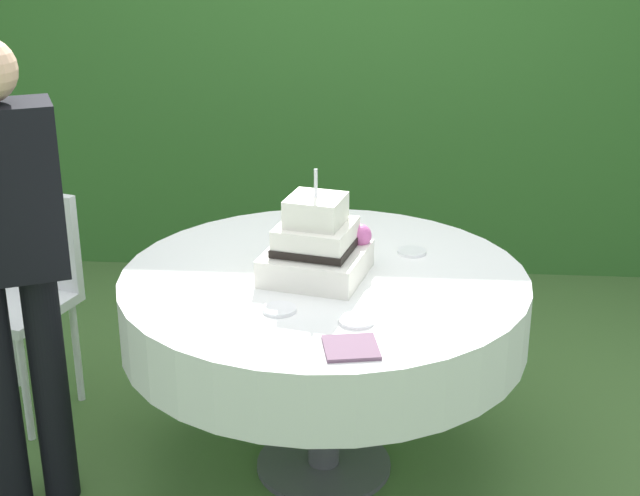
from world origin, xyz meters
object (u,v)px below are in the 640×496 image
object	(u,v)px
serving_plate_left	(356,321)
garden_chair	(23,282)
napkin_stack	(351,348)
serving_plate_far	(280,309)
standing_person	(7,252)
serving_plate_near	(412,252)
cake_table	(324,306)
wedding_cake	(317,246)

from	to	relation	value
serving_plate_left	garden_chair	distance (m)	1.55
serving_plate_left	napkin_stack	size ratio (longest dim) A/B	0.70
serving_plate_left	serving_plate_far	bearing A→B (deg)	165.25
serving_plate_far	standing_person	size ratio (longest dim) A/B	0.07
serving_plate_near	serving_plate_far	size ratio (longest dim) A/B	0.99
cake_table	serving_plate_near	world-z (taller)	serving_plate_near
serving_plate_near	serving_plate_left	distance (m)	0.61
wedding_cake	standing_person	size ratio (longest dim) A/B	0.24
cake_table	serving_plate_left	world-z (taller)	serving_plate_left
serving_plate_far	standing_person	world-z (taller)	standing_person
serving_plate_left	standing_person	size ratio (longest dim) A/B	0.07
serving_plate_far	garden_chair	xyz separation A→B (m)	(-1.10, 0.67, -0.24)
serving_plate_far	serving_plate_near	bearing A→B (deg)	51.21
napkin_stack	wedding_cake	bearing A→B (deg)	104.69
garden_chair	standing_person	world-z (taller)	standing_person
serving_plate_left	napkin_stack	world-z (taller)	same
wedding_cake	garden_chair	distance (m)	1.30
serving_plate_near	garden_chair	world-z (taller)	garden_chair
cake_table	wedding_cake	bearing A→B (deg)	-151.51
serving_plate_near	standing_person	size ratio (longest dim) A/B	0.07
serving_plate_far	napkin_stack	xyz separation A→B (m)	(0.23, -0.24, -0.00)
cake_table	serving_plate_far	distance (m)	0.34
serving_plate_far	napkin_stack	distance (m)	0.33
serving_plate_near	garden_chair	distance (m)	1.55
wedding_cake	serving_plate_far	xyz separation A→B (m)	(-0.09, -0.29, -0.10)
wedding_cake	serving_plate_left	distance (m)	0.39
serving_plate_far	serving_plate_left	xyz separation A→B (m)	(0.24, -0.06, 0.00)
standing_person	serving_plate_near	bearing A→B (deg)	21.07
cake_table	standing_person	size ratio (longest dim) A/B	0.87
wedding_cake	napkin_stack	distance (m)	0.55
napkin_stack	garden_chair	world-z (taller)	garden_chair
serving_plate_left	napkin_stack	distance (m)	0.18
cake_table	serving_plate_left	xyz separation A→B (m)	(0.12, -0.36, 0.12)
standing_person	cake_table	bearing A→B (deg)	15.49
cake_table	napkin_stack	distance (m)	0.56
serving_plate_left	napkin_stack	bearing A→B (deg)	-92.69
wedding_cake	garden_chair	size ratio (longest dim) A/B	0.43
serving_plate_left	garden_chair	bearing A→B (deg)	151.25
wedding_cake	serving_plate_left	xyz separation A→B (m)	(0.15, -0.35, -0.10)
wedding_cake	napkin_stack	world-z (taller)	wedding_cake
cake_table	wedding_cake	size ratio (longest dim) A/B	3.60
cake_table	garden_chair	world-z (taller)	garden_chair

